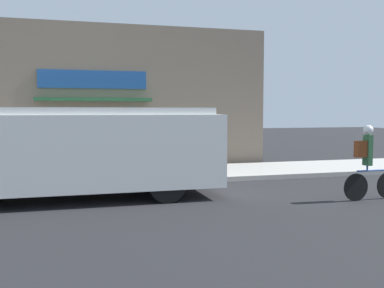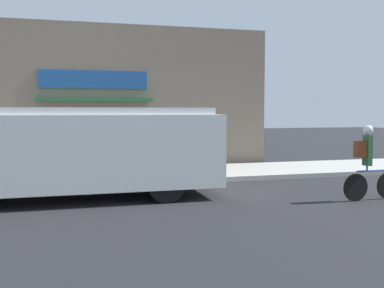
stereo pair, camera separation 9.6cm
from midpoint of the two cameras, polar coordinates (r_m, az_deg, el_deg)
name	(u,v)px [view 2 (the right image)]	position (r m, az deg, el deg)	size (l,w,h in m)	color
ground_plane	(67,189)	(11.95, -15.31, -5.51)	(70.00, 70.00, 0.00)	#232326
sidewalk	(68,178)	(13.42, -15.32, -4.16)	(28.00, 2.99, 0.13)	#ADAAA3
storefront	(67,97)	(15.14, -15.40, 5.75)	(13.85, 0.87, 4.85)	#756656
school_bus	(76,150)	(10.44, -14.26, -0.79)	(7.01, 2.71, 2.06)	white
cyclist	(368,163)	(10.71, 21.73, -2.28)	(1.50, 0.21, 1.68)	black
trash_bin	(111,154)	(14.37, -10.00, -1.30)	(0.65, 0.65, 0.97)	#38383D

